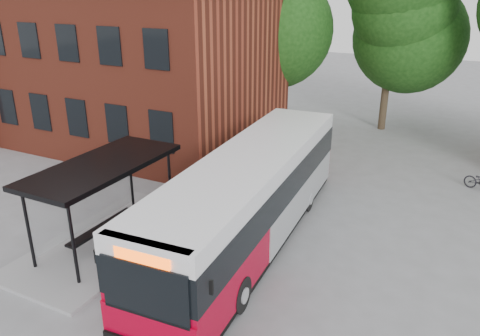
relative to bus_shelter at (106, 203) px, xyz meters
The scene contains 6 objects.
ground 4.83m from the bus_shelter, 12.53° to the left, with size 100.00×100.00×0.00m, color slate.
station_building 13.42m from the bus_shelter, 130.36° to the left, with size 18.40×10.40×8.50m, color maroon, non-canonical shape.
bus_shelter is the anchor object (origin of this frame).
tree_0 17.54m from the bus_shelter, 95.04° to the left, with size 7.92×7.92×11.00m, color #153E10, non-canonical shape.
tree_1 19.19m from the bus_shelter, 73.01° to the left, with size 7.92×7.92×10.40m, color #153E10, non-canonical shape.
city_bus 4.77m from the bus_shelter, 28.11° to the left, with size 2.63×12.32×3.13m, color #A9001B, non-canonical shape.
Camera 1 is at (5.76, -11.43, 8.15)m, focal length 35.00 mm.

